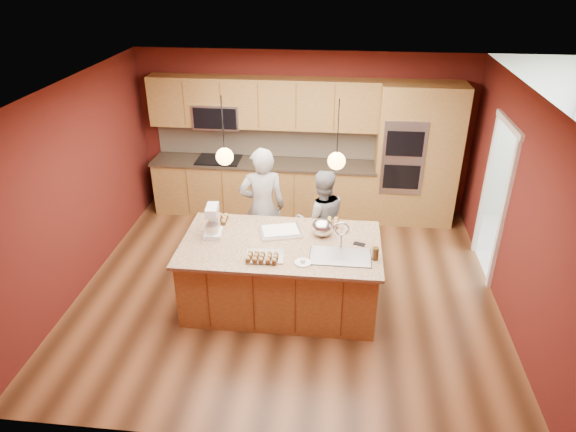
# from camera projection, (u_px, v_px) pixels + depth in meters

# --- Properties ---
(floor) EXTENTS (5.50, 5.50, 0.00)m
(floor) POSITION_uv_depth(u_px,v_px,m) (288.00, 287.00, 7.00)
(floor) COLOR #3F2413
(floor) RESTS_ON ground
(ceiling) EXTENTS (5.50, 5.50, 0.00)m
(ceiling) POSITION_uv_depth(u_px,v_px,m) (288.00, 89.00, 5.74)
(ceiling) COLOR white
(ceiling) RESTS_ON ground
(wall_back) EXTENTS (5.50, 0.00, 5.50)m
(wall_back) POSITION_uv_depth(u_px,v_px,m) (304.00, 134.00, 8.57)
(wall_back) COLOR #501712
(wall_back) RESTS_ON ground
(wall_front) EXTENTS (5.50, 0.00, 5.50)m
(wall_front) POSITION_uv_depth(u_px,v_px,m) (254.00, 330.00, 4.17)
(wall_front) COLOR #501712
(wall_front) RESTS_ON ground
(wall_left) EXTENTS (0.00, 5.00, 5.00)m
(wall_left) POSITION_uv_depth(u_px,v_px,m) (76.00, 188.00, 6.63)
(wall_left) COLOR #501712
(wall_left) RESTS_ON ground
(wall_right) EXTENTS (0.00, 5.00, 5.00)m
(wall_right) POSITION_uv_depth(u_px,v_px,m) (517.00, 209.00, 6.11)
(wall_right) COLOR #501712
(wall_right) RESTS_ON ground
(cabinet_run) EXTENTS (3.74, 0.64, 2.30)m
(cabinet_run) POSITION_uv_depth(u_px,v_px,m) (262.00, 158.00, 8.58)
(cabinet_run) COLOR brown
(cabinet_run) RESTS_ON floor
(oven_column) EXTENTS (1.30, 0.62, 2.30)m
(oven_column) POSITION_uv_depth(u_px,v_px,m) (417.00, 155.00, 8.22)
(oven_column) COLOR brown
(oven_column) RESTS_ON floor
(doorway_trim) EXTENTS (0.08, 1.11, 2.20)m
(doorway_trim) POSITION_uv_depth(u_px,v_px,m) (494.00, 202.00, 6.95)
(doorway_trim) COLOR white
(doorway_trim) RESTS_ON wall_right
(pendant_left) EXTENTS (0.20, 0.20, 0.80)m
(pendant_left) POSITION_uv_depth(u_px,v_px,m) (225.00, 156.00, 5.83)
(pendant_left) COLOR black
(pendant_left) RESTS_ON ceiling
(pendant_right) EXTENTS (0.20, 0.20, 0.80)m
(pendant_right) POSITION_uv_depth(u_px,v_px,m) (337.00, 161.00, 5.71)
(pendant_right) COLOR black
(pendant_right) RESTS_ON ceiling
(island) EXTENTS (2.44, 1.37, 1.28)m
(island) POSITION_uv_depth(u_px,v_px,m) (282.00, 273.00, 6.48)
(island) COLOR brown
(island) RESTS_ON floor
(person_left) EXTENTS (0.73, 0.57, 1.77)m
(person_left) POSITION_uv_depth(u_px,v_px,m) (262.00, 208.00, 7.15)
(person_left) COLOR black
(person_left) RESTS_ON floor
(person_right) EXTENTS (0.84, 0.73, 1.48)m
(person_right) POSITION_uv_depth(u_px,v_px,m) (321.00, 220.00, 7.13)
(person_right) COLOR slate
(person_right) RESTS_ON floor
(stand_mixer) EXTENTS (0.24, 0.31, 0.40)m
(stand_mixer) POSITION_uv_depth(u_px,v_px,m) (213.00, 223.00, 6.37)
(stand_mixer) COLOR silver
(stand_mixer) RESTS_ON island
(sheet_cake) EXTENTS (0.60, 0.50, 0.05)m
(sheet_cake) POSITION_uv_depth(u_px,v_px,m) (280.00, 231.00, 6.49)
(sheet_cake) COLOR silver
(sheet_cake) RESTS_ON island
(cooling_rack) EXTENTS (0.46, 0.35, 0.02)m
(cooling_rack) POSITION_uv_depth(u_px,v_px,m) (265.00, 256.00, 5.99)
(cooling_rack) COLOR #A8AAAE
(cooling_rack) RESTS_ON island
(mixing_bowl) EXTENTS (0.27, 0.27, 0.23)m
(mixing_bowl) POSITION_uv_depth(u_px,v_px,m) (322.00, 228.00, 6.40)
(mixing_bowl) COLOR silver
(mixing_bowl) RESTS_ON island
(plate) EXTENTS (0.19, 0.19, 0.01)m
(plate) POSITION_uv_depth(u_px,v_px,m) (303.00, 263.00, 5.87)
(plate) COLOR silver
(plate) RESTS_ON island
(tumbler) EXTENTS (0.08, 0.08, 0.15)m
(tumbler) POSITION_uv_depth(u_px,v_px,m) (375.00, 254.00, 5.92)
(tumbler) COLOR #3E2A10
(tumbler) RESTS_ON island
(phone) EXTENTS (0.16, 0.12, 0.01)m
(phone) POSITION_uv_depth(u_px,v_px,m) (359.00, 244.00, 6.25)
(phone) COLOR black
(phone) RESTS_ON island
(cupcakes_left) EXTENTS (0.26, 0.26, 0.08)m
(cupcakes_left) POSITION_uv_depth(u_px,v_px,m) (218.00, 219.00, 6.76)
(cupcakes_left) COLOR #AF8A44
(cupcakes_left) RESTS_ON island
(cupcakes_rack) EXTENTS (0.38, 0.23, 0.07)m
(cupcakes_rack) POSITION_uv_depth(u_px,v_px,m) (262.00, 257.00, 5.90)
(cupcakes_rack) COLOR #AF8A44
(cupcakes_rack) RESTS_ON island
(cupcakes_right) EXTENTS (0.17, 0.26, 0.08)m
(cupcakes_right) POSITION_uv_depth(u_px,v_px,m) (333.00, 223.00, 6.66)
(cupcakes_right) COLOR #AF8A44
(cupcakes_right) RESTS_ON island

